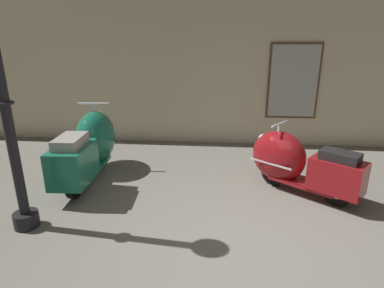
% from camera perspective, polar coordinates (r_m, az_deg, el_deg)
% --- Properties ---
extents(ground_plane, '(60.00, 60.00, 0.00)m').
position_cam_1_polar(ground_plane, '(3.35, 7.95, -20.17)').
color(ground_plane, slate).
extents(showroom_back_wall, '(18.00, 0.24, 3.46)m').
position_cam_1_polar(showroom_back_wall, '(6.51, 7.17, 15.13)').
color(showroom_back_wall, beige).
rests_on(showroom_back_wall, ground).
extents(scooter_0, '(0.65, 1.87, 1.13)m').
position_cam_1_polar(scooter_0, '(5.16, -18.04, -0.23)').
color(scooter_0, black).
rests_on(scooter_0, ground).
extents(scooter_1, '(1.52, 1.32, 0.96)m').
position_cam_1_polar(scooter_1, '(4.67, 18.17, -3.19)').
color(scooter_1, black).
rests_on(scooter_1, ground).
extents(lamppost, '(0.32, 0.32, 2.82)m').
position_cam_1_polar(lamppost, '(3.75, -31.50, 9.81)').
color(lamppost, black).
rests_on(lamppost, ground).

